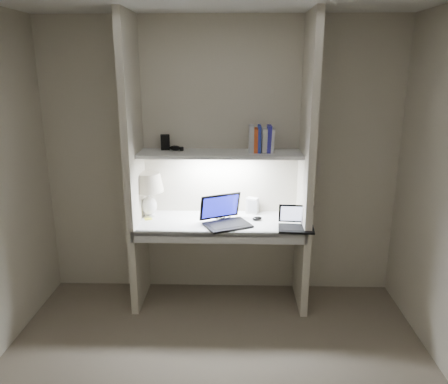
{
  "coord_description": "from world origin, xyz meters",
  "views": [
    {
      "loc": [
        0.14,
        -2.38,
        2.07
      ],
      "look_at": [
        0.04,
        1.05,
        1.09
      ],
      "focal_mm": 35.0,
      "sensor_mm": 36.0,
      "label": 1
    }
  ],
  "objects_px": {
    "table_lamp": "(148,187)",
    "book_row": "(261,139)",
    "laptop_main": "(225,218)",
    "laptop_netbook": "(296,223)",
    "speaker": "(252,206)"
  },
  "relations": [
    {
      "from": "laptop_main",
      "to": "book_row",
      "type": "xyz_separation_m",
      "value": [
        0.31,
        0.19,
        0.65
      ]
    },
    {
      "from": "table_lamp",
      "to": "laptop_main",
      "type": "relative_size",
      "value": 0.85
    },
    {
      "from": "table_lamp",
      "to": "laptop_netbook",
      "type": "xyz_separation_m",
      "value": [
        1.28,
        -0.27,
        -0.23
      ]
    },
    {
      "from": "laptop_netbook",
      "to": "book_row",
      "type": "xyz_separation_m",
      "value": [
        -0.29,
        0.27,
        0.66
      ]
    },
    {
      "from": "laptop_netbook",
      "to": "book_row",
      "type": "distance_m",
      "value": 0.77
    },
    {
      "from": "table_lamp",
      "to": "laptop_main",
      "type": "xyz_separation_m",
      "value": [
        0.68,
        -0.19,
        -0.21
      ]
    },
    {
      "from": "laptop_netbook",
      "to": "book_row",
      "type": "bearing_deg",
      "value": 141.68
    },
    {
      "from": "laptop_main",
      "to": "speaker",
      "type": "bearing_deg",
      "value": 24.28
    },
    {
      "from": "laptop_main",
      "to": "book_row",
      "type": "bearing_deg",
      "value": 5.5
    },
    {
      "from": "laptop_main",
      "to": "table_lamp",
      "type": "bearing_deg",
      "value": 138.38
    },
    {
      "from": "table_lamp",
      "to": "book_row",
      "type": "height_order",
      "value": "book_row"
    },
    {
      "from": "book_row",
      "to": "laptop_netbook",
      "type": "bearing_deg",
      "value": -42.95
    },
    {
      "from": "table_lamp",
      "to": "book_row",
      "type": "relative_size",
      "value": 1.75
    },
    {
      "from": "speaker",
      "to": "book_row",
      "type": "bearing_deg",
      "value": -37.56
    },
    {
      "from": "laptop_netbook",
      "to": "speaker",
      "type": "distance_m",
      "value": 0.52
    }
  ]
}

